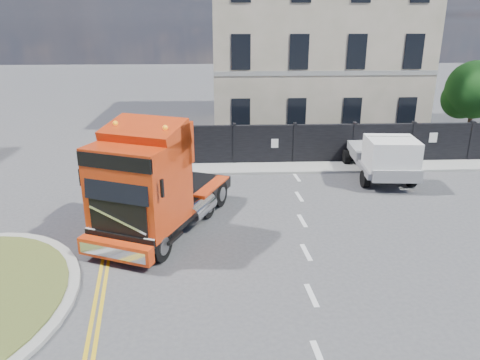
{
  "coord_description": "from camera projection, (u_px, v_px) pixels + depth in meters",
  "views": [
    {
      "loc": [
        0.25,
        -13.51,
        7.13
      ],
      "look_at": [
        0.93,
        1.51,
        1.8
      ],
      "focal_mm": 35.0,
      "sensor_mm": 36.0,
      "label": 1
    }
  ],
  "objects": [
    {
      "name": "ground",
      "position": [
        213.0,
        248.0,
        15.09
      ],
      "size": [
        120.0,
        120.0,
        0.0
      ],
      "primitive_type": "plane",
      "color": "#424244",
      "rests_on": "ground"
    },
    {
      "name": "hoarding_fence",
      "position": [
        345.0,
        144.0,
        23.52
      ],
      "size": [
        18.8,
        0.25,
        2.0
      ],
      "color": "black",
      "rests_on": "ground"
    },
    {
      "name": "georgian_building",
      "position": [
        310.0,
        38.0,
        28.96
      ],
      "size": [
        12.3,
        10.3,
        12.8
      ],
      "color": "beige",
      "rests_on": "ground"
    },
    {
      "name": "tree",
      "position": [
        472.0,
        92.0,
        26.09
      ],
      "size": [
        3.2,
        3.2,
        4.8
      ],
      "color": "#382619",
      "rests_on": "ground"
    },
    {
      "name": "pavement_far",
      "position": [
        337.0,
        167.0,
        22.96
      ],
      "size": [
        20.0,
        1.6,
        0.12
      ],
      "primitive_type": "cube",
      "color": "gray",
      "rests_on": "ground"
    },
    {
      "name": "truck",
      "position": [
        151.0,
        188.0,
        15.37
      ],
      "size": [
        4.75,
        6.95,
        3.91
      ],
      "rotation": [
        0.0,
        0.0,
        -0.4
      ],
      "color": "black",
      "rests_on": "ground"
    },
    {
      "name": "flatbed_pickup",
      "position": [
        385.0,
        157.0,
        20.73
      ],
      "size": [
        2.42,
        5.31,
        2.16
      ],
      "rotation": [
        0.0,
        0.0,
        -0.07
      ],
      "color": "gray",
      "rests_on": "ground"
    }
  ]
}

